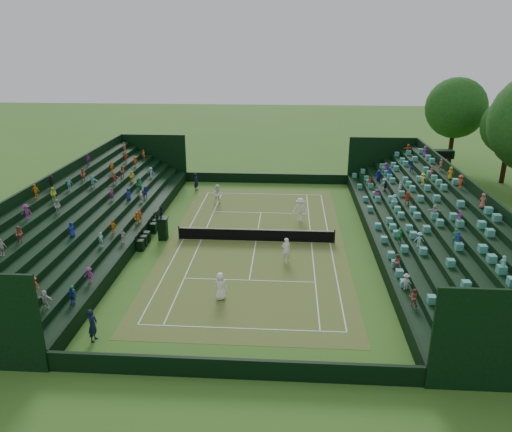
{
  "coord_description": "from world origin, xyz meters",
  "views": [
    {
      "loc": [
        2.27,
        -34.28,
        14.33
      ],
      "look_at": [
        0.0,
        0.0,
        2.0
      ],
      "focal_mm": 35.0,
      "sensor_mm": 36.0,
      "label": 1
    }
  ],
  "objects_px": {
    "player_near_west": "(220,286)",
    "player_far_west": "(218,194)",
    "tennis_net": "(256,235)",
    "player_far_east": "(300,210)",
    "umpire_chair": "(162,226)",
    "player_near_east": "(286,250)"
  },
  "relations": [
    {
      "from": "tennis_net",
      "to": "player_far_east",
      "type": "height_order",
      "value": "player_far_east"
    },
    {
      "from": "player_far_west",
      "to": "umpire_chair",
      "type": "bearing_deg",
      "value": -125.24
    },
    {
      "from": "player_near_east",
      "to": "player_far_east",
      "type": "distance_m",
      "value": 8.08
    },
    {
      "from": "tennis_net",
      "to": "player_far_west",
      "type": "distance_m",
      "value": 9.49
    },
    {
      "from": "player_far_west",
      "to": "player_far_east",
      "type": "relative_size",
      "value": 0.92
    },
    {
      "from": "player_near_west",
      "to": "player_near_east",
      "type": "bearing_deg",
      "value": -147.64
    },
    {
      "from": "tennis_net",
      "to": "player_far_east",
      "type": "relative_size",
      "value": 5.91
    },
    {
      "from": "umpire_chair",
      "to": "player_near_east",
      "type": "distance_m",
      "value": 9.82
    },
    {
      "from": "umpire_chair",
      "to": "player_near_east",
      "type": "relative_size",
      "value": 1.51
    },
    {
      "from": "player_far_east",
      "to": "player_near_east",
      "type": "bearing_deg",
      "value": -106.58
    },
    {
      "from": "umpire_chair",
      "to": "tennis_net",
      "type": "bearing_deg",
      "value": 0.71
    },
    {
      "from": "umpire_chair",
      "to": "player_far_west",
      "type": "relative_size",
      "value": 1.42
    },
    {
      "from": "umpire_chair",
      "to": "player_far_east",
      "type": "xyz_separation_m",
      "value": [
        10.32,
        4.71,
        -0.11
      ]
    },
    {
      "from": "player_near_west",
      "to": "player_near_east",
      "type": "xyz_separation_m",
      "value": [
        3.72,
        5.48,
        0.01
      ]
    },
    {
      "from": "tennis_net",
      "to": "umpire_chair",
      "type": "xyz_separation_m",
      "value": [
        -6.99,
        -0.09,
        0.57
      ]
    },
    {
      "from": "tennis_net",
      "to": "umpire_chair",
      "type": "distance_m",
      "value": 7.02
    },
    {
      "from": "player_far_west",
      "to": "player_far_east",
      "type": "distance_m",
      "value": 8.35
    },
    {
      "from": "tennis_net",
      "to": "umpire_chair",
      "type": "height_order",
      "value": "umpire_chair"
    },
    {
      "from": "tennis_net",
      "to": "player_near_east",
      "type": "xyz_separation_m",
      "value": [
        2.25,
        -3.38,
        0.33
      ]
    },
    {
      "from": "player_near_east",
      "to": "player_far_west",
      "type": "xyz_separation_m",
      "value": [
        -6.27,
        11.97,
        0.06
      ]
    },
    {
      "from": "umpire_chair",
      "to": "player_far_east",
      "type": "distance_m",
      "value": 11.35
    },
    {
      "from": "player_near_west",
      "to": "player_far_west",
      "type": "relative_size",
      "value": 0.92
    }
  ]
}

